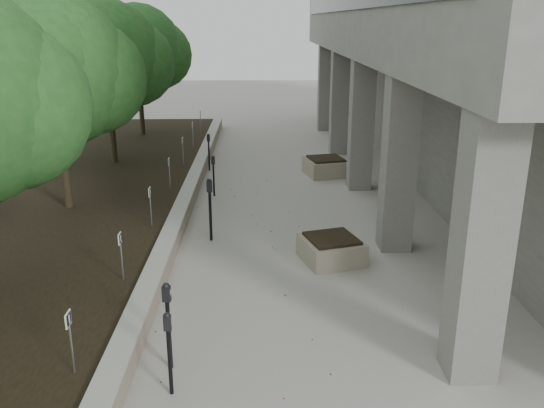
{
  "coord_description": "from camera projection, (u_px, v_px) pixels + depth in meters",
  "views": [
    {
      "loc": [
        0.28,
        -6.41,
        5.12
      ],
      "look_at": [
        0.54,
        6.36,
        0.98
      ],
      "focal_mm": 37.55,
      "sensor_mm": 36.0,
      "label": 1
    }
  ],
  "objects": [
    {
      "name": "parking_meter_3",
      "position": [
        210.0,
        210.0,
        13.62
      ],
      "size": [
        0.16,
        0.11,
        1.56
      ],
      "primitive_type": null,
      "rotation": [
        0.0,
        0.0,
        0.02
      ],
      "color": "black",
      "rests_on": "ground"
    },
    {
      "name": "parking_sign_8",
      "position": [
        201.0,
        121.0,
        24.95
      ],
      "size": [
        0.04,
        0.22,
        0.96
      ],
      "primitive_type": null,
      "color": "black",
      "rests_on": "planting_bed"
    },
    {
      "name": "planting_bed",
      "position": [
        57.0,
        203.0,
        16.06
      ],
      "size": [
        7.0,
        26.0,
        0.4
      ],
      "primitive_type": "cube",
      "color": "black",
      "rests_on": "ground"
    },
    {
      "name": "crabapple_tree_3",
      "position": [
        58.0,
        104.0,
        14.22
      ],
      "size": [
        4.6,
        4.0,
        5.44
      ],
      "primitive_type": null,
      "color": "#225621",
      "rests_on": "planting_bed"
    },
    {
      "name": "berry_scatter",
      "position": [
        244.0,
        265.0,
        12.42
      ],
      "size": [
        3.3,
        14.1,
        0.02
      ],
      "primitive_type": null,
      "color": "maroon",
      "rests_on": "ground"
    },
    {
      "name": "parking_meter_1",
      "position": [
        169.0,
        354.0,
        7.98
      ],
      "size": [
        0.14,
        0.1,
        1.31
      ],
      "primitive_type": null,
      "rotation": [
        0.0,
        0.0,
        0.1
      ],
      "color": "black",
      "rests_on": "ground"
    },
    {
      "name": "crabapple_tree_4",
      "position": [
        108.0,
        83.0,
        18.98
      ],
      "size": [
        4.6,
        4.0,
        5.44
      ],
      "primitive_type": null,
      "color": "#225621",
      "rests_on": "planting_bed"
    },
    {
      "name": "parking_sign_7",
      "position": [
        193.0,
        134.0,
        22.1
      ],
      "size": [
        0.04,
        0.22,
        0.96
      ],
      "primitive_type": null,
      "color": "black",
      "rests_on": "planting_bed"
    },
    {
      "name": "parking_sign_5",
      "position": [
        170.0,
        174.0,
        16.39
      ],
      "size": [
        0.04,
        0.22,
        0.96
      ],
      "primitive_type": null,
      "color": "black",
      "rests_on": "planting_bed"
    },
    {
      "name": "crabapple_tree_5",
      "position": [
        139.0,
        70.0,
        23.73
      ],
      "size": [
        4.6,
        4.0,
        5.44
      ],
      "primitive_type": null,
      "color": "#225621",
      "rests_on": "planting_bed"
    },
    {
      "name": "parking_sign_4",
      "position": [
        151.0,
        207.0,
        13.54
      ],
      "size": [
        0.04,
        0.22,
        0.96
      ],
      "primitive_type": null,
      "color": "black",
      "rests_on": "planting_bed"
    },
    {
      "name": "parking_sign_3",
      "position": [
        121.0,
        257.0,
        10.69
      ],
      "size": [
        0.04,
        0.22,
        0.96
      ],
      "primitive_type": null,
      "color": "black",
      "rests_on": "planting_bed"
    },
    {
      "name": "parking_meter_5",
      "position": [
        209.0,
        152.0,
        20.08
      ],
      "size": [
        0.14,
        0.1,
        1.33
      ],
      "primitive_type": null,
      "rotation": [
        0.0,
        0.0,
        0.09
      ],
      "color": "black",
      "rests_on": "ground"
    },
    {
      "name": "parking_meter_2",
      "position": [
        169.0,
        326.0,
        8.57
      ],
      "size": [
        0.15,
        0.12,
        1.44
      ],
      "primitive_type": null,
      "rotation": [
        0.0,
        0.0,
        -0.11
      ],
      "color": "black",
      "rests_on": "ground"
    },
    {
      "name": "planter_back",
      "position": [
        326.0,
        166.0,
        19.61
      ],
      "size": [
        1.58,
        1.58,
        0.61
      ],
      "primitive_type": null,
      "rotation": [
        0.0,
        0.0,
        0.23
      ],
      "color": "#A29480",
      "rests_on": "ground"
    },
    {
      "name": "parking_meter_4",
      "position": [
        214.0,
        176.0,
        17.16
      ],
      "size": [
        0.13,
        0.09,
        1.26
      ],
      "primitive_type": null,
      "rotation": [
        0.0,
        0.0,
        0.01
      ],
      "color": "black",
      "rests_on": "ground"
    },
    {
      "name": "retaining_wall",
      "position": [
        187.0,
        200.0,
        16.12
      ],
      "size": [
        0.39,
        26.0,
        0.5
      ],
      "primitive_type": null,
      "color": "#A29480",
      "rests_on": "ground"
    },
    {
      "name": "planter_front",
      "position": [
        331.0,
        249.0,
        12.6
      ],
      "size": [
        1.52,
        1.52,
        0.57
      ],
      "primitive_type": null,
      "rotation": [
        0.0,
        0.0,
        0.29
      ],
      "color": "#A29480",
      "rests_on": "ground"
    },
    {
      "name": "parking_sign_6",
      "position": [
        183.0,
        151.0,
        19.24
      ],
      "size": [
        0.04,
        0.22,
        0.96
      ],
      "primitive_type": null,
      "color": "black",
      "rests_on": "planting_bed"
    },
    {
      "name": "parking_sign_2",
      "position": [
        71.0,
        343.0,
        7.83
      ],
      "size": [
        0.04,
        0.22,
        0.96
      ],
      "primitive_type": null,
      "color": "black",
      "rests_on": "planting_bed"
    }
  ]
}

